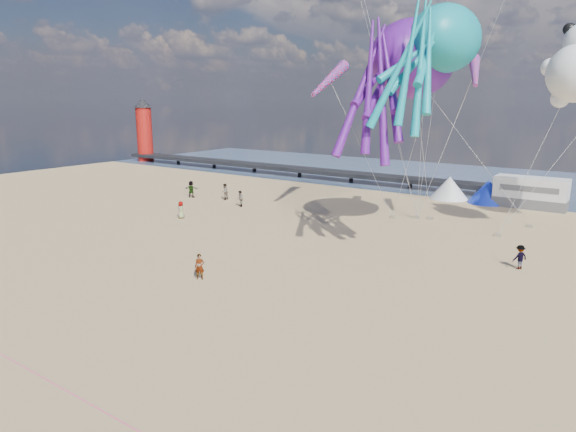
# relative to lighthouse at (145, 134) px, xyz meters

# --- Properties ---
(ground) EXTENTS (120.00, 120.00, 0.00)m
(ground) POSITION_rel_lighthouse_xyz_m (56.00, -44.00, -4.50)
(ground) COLOR tan
(ground) RESTS_ON ground
(water) EXTENTS (120.00, 120.00, 0.00)m
(water) POSITION_rel_lighthouse_xyz_m (56.00, 11.00, -4.48)
(water) COLOR #3E5477
(water) RESTS_ON ground
(pier) EXTENTS (60.00, 3.00, 0.50)m
(pier) POSITION_rel_lighthouse_xyz_m (28.00, 0.00, -3.50)
(pier) COLOR black
(pier) RESTS_ON ground
(lighthouse) EXTENTS (2.60, 2.60, 9.00)m
(lighthouse) POSITION_rel_lighthouse_xyz_m (0.00, 0.00, 0.00)
(lighthouse) COLOR #A5140F
(lighthouse) RESTS_ON ground
(motorhome_0) EXTENTS (6.60, 2.50, 3.00)m
(motorhome_0) POSITION_rel_lighthouse_xyz_m (62.00, -4.00, -3.00)
(motorhome_0) COLOR silver
(motorhome_0) RESTS_ON ground
(tent_white) EXTENTS (4.00, 4.00, 2.40)m
(tent_white) POSITION_rel_lighthouse_xyz_m (54.00, -4.00, -3.30)
(tent_white) COLOR white
(tent_white) RESTS_ON ground
(tent_blue) EXTENTS (4.00, 4.00, 2.40)m
(tent_blue) POSITION_rel_lighthouse_xyz_m (58.00, -4.00, -3.30)
(tent_blue) COLOR #1933CC
(tent_blue) RESTS_ON ground
(rope_line) EXTENTS (34.00, 0.03, 0.03)m
(rope_line) POSITION_rel_lighthouse_xyz_m (56.00, -49.00, -4.48)
(rope_line) COLOR #F2338C
(rope_line) RESTS_ON ground
(standing_person) EXTENTS (0.68, 0.63, 1.55)m
(standing_person) POSITION_rel_lighthouse_xyz_m (50.18, -37.54, -3.72)
(standing_person) COLOR tan
(standing_person) RESTS_ON ground
(beachgoer_1) EXTENTS (0.66, 0.92, 1.73)m
(beachgoer_1) POSITION_rel_lighthouse_xyz_m (34.84, -18.38, -3.63)
(beachgoer_1) COLOR #7F6659
(beachgoer_1) RESTS_ON ground
(beachgoer_2) EXTENTS (0.93, 0.96, 1.55)m
(beachgoer_2) POSITION_rel_lighthouse_xyz_m (65.25, -24.55, -3.72)
(beachgoer_2) COLOR #7F6659
(beachgoer_2) RESTS_ON ground
(beachgoer_4) EXTENTS (1.14, 0.80, 1.80)m
(beachgoer_4) POSITION_rel_lighthouse_xyz_m (30.92, -19.41, -3.60)
(beachgoer_4) COLOR #7F6659
(beachgoer_4) RESTS_ON ground
(beachgoer_6) EXTENTS (0.45, 0.61, 1.55)m
(beachgoer_6) POSITION_rel_lighthouse_xyz_m (37.46, -27.05, -3.73)
(beachgoer_6) COLOR #7F6659
(beachgoer_6) RESTS_ON ground
(beachgoer_7) EXTENTS (0.93, 0.92, 1.62)m
(beachgoer_7) POSITION_rel_lighthouse_xyz_m (38.50, -20.19, -3.69)
(beachgoer_7) COLOR #7F6659
(beachgoer_7) RESTS_ON ground
(sandbag_a) EXTENTS (0.50, 0.35, 0.22)m
(sandbag_a) POSITION_rel_lighthouse_xyz_m (52.92, -16.08, -4.39)
(sandbag_a) COLOR gray
(sandbag_a) RESTS_ON ground
(sandbag_b) EXTENTS (0.50, 0.35, 0.22)m
(sandbag_b) POSITION_rel_lighthouse_xyz_m (55.81, -14.56, -4.39)
(sandbag_b) COLOR gray
(sandbag_b) RESTS_ON ground
(sandbag_c) EXTENTS (0.50, 0.35, 0.22)m
(sandbag_c) POSITION_rel_lighthouse_xyz_m (62.21, -17.19, -4.39)
(sandbag_c) COLOR gray
(sandbag_c) RESTS_ON ground
(sandbag_d) EXTENTS (0.50, 0.35, 0.22)m
(sandbag_d) POSITION_rel_lighthouse_xyz_m (63.61, -12.54, -4.39)
(sandbag_d) COLOR gray
(sandbag_d) RESTS_ON ground
(sandbag_e) EXTENTS (0.50, 0.35, 0.22)m
(sandbag_e) POSITION_rel_lighthouse_xyz_m (54.78, -15.01, -4.39)
(sandbag_e) COLOR gray
(sandbag_e) RESTS_ON ground
(kite_octopus_teal) EXTENTS (5.99, 10.29, 11.03)m
(kite_octopus_teal) POSITION_rel_lighthouse_xyz_m (58.59, -21.62, 9.99)
(kite_octopus_teal) COLOR teal
(kite_octopus_purple) EXTENTS (7.91, 11.66, 12.27)m
(kite_octopus_purple) POSITION_rel_lighthouse_xyz_m (56.09, -21.06, 8.78)
(kite_octopus_purple) COLOR #561383
(windsock_left) EXTENTS (2.43, 7.94, 7.87)m
(windsock_left) POSITION_rel_lighthouse_xyz_m (47.06, -17.70, 7.63)
(windsock_left) COLOR red
(windsock_mid) EXTENTS (2.53, 5.91, 5.85)m
(windsock_mid) POSITION_rel_lighthouse_xyz_m (55.50, -17.32, 6.99)
(windsock_mid) COLOR red
(windsock_right) EXTENTS (2.36, 4.62, 4.58)m
(windsock_right) POSITION_rel_lighthouse_xyz_m (59.33, -16.65, 7.99)
(windsock_right) COLOR red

